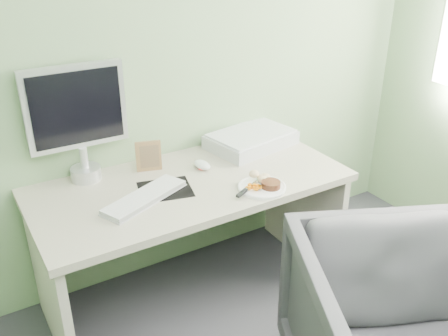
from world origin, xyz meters
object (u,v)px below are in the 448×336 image
plate (262,187)px  scanner (251,140)px  desk (192,212)px  monitor (77,117)px

plate → scanner: 0.53m
desk → scanner: (0.51, 0.22, 0.22)m
monitor → scanner: bearing=-5.3°
scanner → monitor: (-0.96, 0.10, 0.29)m
scanner → desk: bearing=-167.3°
desk → plate: size_ratio=6.67×
desk → plate: (0.27, -0.25, 0.19)m
desk → monitor: monitor is taller
plate → desk: bearing=136.6°
desk → plate: plate is taller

